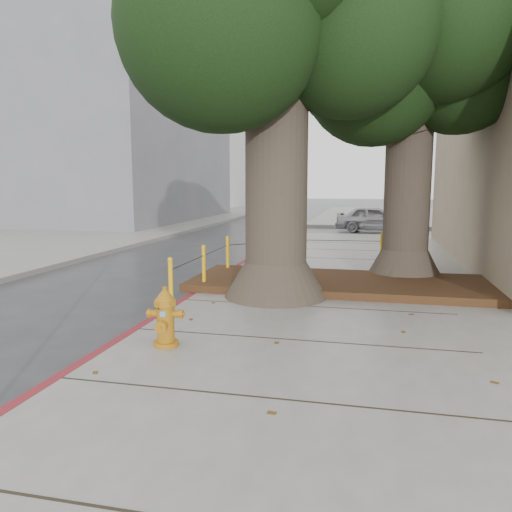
% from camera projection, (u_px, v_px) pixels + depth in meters
% --- Properties ---
extents(ground, '(140.00, 140.00, 0.00)m').
position_uv_depth(ground, '(262.00, 347.00, 7.28)').
color(ground, '#28282B').
rests_on(ground, ground).
extents(sidewalk_far, '(16.00, 20.00, 0.15)m').
position_uv_depth(sidewalk_far, '(436.00, 216.00, 34.87)').
color(sidewalk_far, slate).
rests_on(sidewalk_far, ground).
extents(curb_red, '(0.14, 26.00, 0.16)m').
position_uv_depth(curb_red, '(192.00, 297.00, 10.12)').
color(curb_red, maroon).
rests_on(curb_red, ground).
extents(planter_bed, '(6.40, 2.60, 0.16)m').
position_uv_depth(planter_bed, '(340.00, 283.00, 10.81)').
color(planter_bed, black).
rests_on(planter_bed, sidewalk_main).
extents(building_far_grey, '(12.00, 16.00, 12.00)m').
position_uv_depth(building_far_grey, '(101.00, 124.00, 30.94)').
color(building_far_grey, slate).
rests_on(building_far_grey, ground).
extents(building_far_white, '(12.00, 18.00, 15.00)m').
position_uv_depth(building_far_white, '(196.00, 135.00, 53.35)').
color(building_far_white, silver).
rests_on(building_far_white, ground).
extents(tree_near, '(4.50, 3.80, 7.68)m').
position_uv_depth(tree_near, '(296.00, 19.00, 9.21)').
color(tree_near, '#4C3F33').
rests_on(tree_near, sidewalk_main).
extents(tree_far, '(4.50, 3.80, 7.17)m').
position_uv_depth(tree_far, '(428.00, 63.00, 11.10)').
color(tree_far, '#4C3F33').
rests_on(tree_far, sidewalk_main).
extents(bollard_ring, '(3.79, 5.39, 0.95)m').
position_uv_depth(bollard_ring, '(265.00, 257.00, 11.60)').
color(bollard_ring, '#FFB40E').
rests_on(bollard_ring, sidewalk_main).
extents(fire_hydrant, '(0.44, 0.40, 0.84)m').
position_uv_depth(fire_hydrant, '(165.00, 317.00, 6.84)').
color(fire_hydrant, '#B47112').
rests_on(fire_hydrant, sidewalk_main).
extents(car_silver, '(3.86, 1.79, 1.28)m').
position_uv_depth(car_silver, '(375.00, 219.00, 24.31)').
color(car_silver, '#AFAEB4').
rests_on(car_silver, ground).
extents(car_red, '(3.66, 1.37, 1.20)m').
position_uv_depth(car_red, '(505.00, 222.00, 23.10)').
color(car_red, maroon).
rests_on(car_red, ground).
extents(car_dark, '(2.04, 4.28, 1.20)m').
position_uv_depth(car_dark, '(116.00, 215.00, 27.89)').
color(car_dark, black).
rests_on(car_dark, ground).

